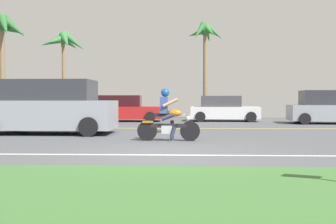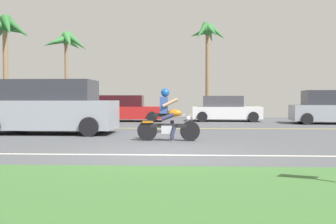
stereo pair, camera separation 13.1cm
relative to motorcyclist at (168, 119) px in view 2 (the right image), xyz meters
The scene contains 13 objects.
ground 0.79m from the motorcyclist, 93.10° to the left, with size 56.00×30.00×0.04m, color #4C4F54.
grass_median 6.72m from the motorcyclist, 90.19° to the right, with size 56.00×3.80×0.06m, color #3D6B33.
lane_line_near 3.08m from the motorcyclist, 90.42° to the right, with size 50.40×0.12×0.01m, color silver.
lane_line_far 5.04m from the motorcyclist, 90.25° to the left, with size 50.40×0.12×0.01m, color yellow.
motorcyclist is the anchor object (origin of this frame).
suv_nearby 4.87m from the motorcyclist, 153.07° to the left, with size 4.80×2.20×1.90m.
parked_car_0 13.30m from the motorcyclist, 127.95° to the left, with size 3.86×2.08×1.66m.
parked_car_1 10.69m from the motorcyclist, 106.21° to the left, with size 4.31×2.11×1.44m.
parked_car_2 10.98m from the motorcyclist, 75.99° to the left, with size 3.83×2.11×1.41m.
parked_car_3 11.54m from the motorcyclist, 48.06° to the left, with size 4.12×2.22×1.67m.
palm_tree_0 15.92m from the motorcyclist, 118.05° to the left, with size 3.02×3.00×5.60m.
palm_tree_1 14.22m from the motorcyclist, 82.38° to the left, with size 2.42×2.39×6.02m.
palm_tree_2 17.48m from the motorcyclist, 130.33° to the left, with size 3.31×3.16×6.47m.
Camera 2 is at (0.63, -9.09, 1.22)m, focal length 42.66 mm.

